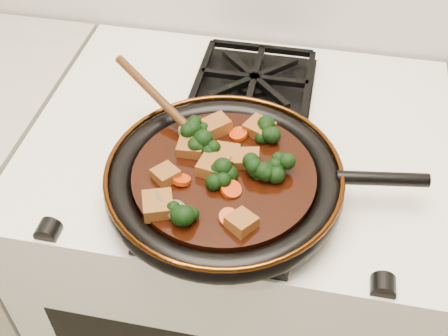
# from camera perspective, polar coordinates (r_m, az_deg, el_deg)

# --- Properties ---
(stove) EXTENTS (0.76, 0.60, 0.90)m
(stove) POSITION_cam_1_polar(r_m,az_deg,el_deg) (1.36, 1.38, -10.67)
(stove) COLOR white
(stove) RESTS_ON ground
(burner_grate_front) EXTENTS (0.23, 0.23, 0.03)m
(burner_grate_front) POSITION_cam_1_polar(r_m,az_deg,el_deg) (0.91, 0.31, -1.69)
(burner_grate_front) COLOR black
(burner_grate_front) RESTS_ON stove
(burner_grate_back) EXTENTS (0.23, 0.23, 0.03)m
(burner_grate_back) POSITION_cam_1_polar(r_m,az_deg,el_deg) (1.11, 3.09, 8.77)
(burner_grate_back) COLOR black
(burner_grate_back) RESTS_ON stove
(skillet) EXTENTS (0.50, 0.37, 0.05)m
(skillet) POSITION_cam_1_polar(r_m,az_deg,el_deg) (0.88, 0.12, -1.20)
(skillet) COLOR black
(skillet) RESTS_ON burner_grate_front
(braising_sauce) EXTENTS (0.29, 0.29, 0.02)m
(braising_sauce) POSITION_cam_1_polar(r_m,az_deg,el_deg) (0.87, 0.00, -0.96)
(braising_sauce) COLOR black
(braising_sauce) RESTS_ON skillet
(tofu_cube_0) EXTENTS (0.05, 0.05, 0.03)m
(tofu_cube_0) POSITION_cam_1_polar(r_m,az_deg,el_deg) (0.79, 1.79, -5.56)
(tofu_cube_0) COLOR brown
(tofu_cube_0) RESTS_ON braising_sauce
(tofu_cube_1) EXTENTS (0.06, 0.05, 0.03)m
(tofu_cube_1) POSITION_cam_1_polar(r_m,az_deg,el_deg) (0.93, 3.65, 3.98)
(tofu_cube_1) COLOR brown
(tofu_cube_1) RESTS_ON braising_sauce
(tofu_cube_2) EXTENTS (0.04, 0.04, 0.03)m
(tofu_cube_2) POSITION_cam_1_polar(r_m,az_deg,el_deg) (0.87, 2.36, 0.87)
(tofu_cube_2) COLOR brown
(tofu_cube_2) RESTS_ON braising_sauce
(tofu_cube_3) EXTENTS (0.04, 0.04, 0.03)m
(tofu_cube_3) POSITION_cam_1_polar(r_m,az_deg,el_deg) (0.89, -3.31, 2.16)
(tofu_cube_3) COLOR brown
(tofu_cube_3) RESTS_ON braising_sauce
(tofu_cube_4) EXTENTS (0.04, 0.04, 0.02)m
(tofu_cube_4) POSITION_cam_1_polar(r_m,az_deg,el_deg) (0.88, 0.26, 1.28)
(tofu_cube_4) COLOR brown
(tofu_cube_4) RESTS_ON braising_sauce
(tofu_cube_5) EXTENTS (0.05, 0.05, 0.03)m
(tofu_cube_5) POSITION_cam_1_polar(r_m,az_deg,el_deg) (0.86, -1.08, 0.12)
(tofu_cube_5) COLOR brown
(tofu_cube_5) RESTS_ON braising_sauce
(tofu_cube_6) EXTENTS (0.05, 0.05, 0.02)m
(tofu_cube_6) POSITION_cam_1_polar(r_m,az_deg,el_deg) (0.86, -5.94, -0.70)
(tofu_cube_6) COLOR brown
(tofu_cube_6) RESTS_ON braising_sauce
(tofu_cube_7) EXTENTS (0.06, 0.06, 0.03)m
(tofu_cube_7) POSITION_cam_1_polar(r_m,az_deg,el_deg) (0.93, -0.79, 4.28)
(tofu_cube_7) COLOR brown
(tofu_cube_7) RESTS_ON braising_sauce
(tofu_cube_8) EXTENTS (0.06, 0.06, 0.02)m
(tofu_cube_8) POSITION_cam_1_polar(r_m,az_deg,el_deg) (0.81, -6.73, -3.78)
(tofu_cube_8) COLOR brown
(tofu_cube_8) RESTS_ON braising_sauce
(broccoli_floret_0) EXTENTS (0.08, 0.08, 0.05)m
(broccoli_floret_0) POSITION_cam_1_polar(r_m,az_deg,el_deg) (0.89, -1.73, 1.82)
(broccoli_floret_0) COLOR black
(broccoli_floret_0) RESTS_ON braising_sauce
(broccoli_floret_1) EXTENTS (0.08, 0.09, 0.07)m
(broccoli_floret_1) POSITION_cam_1_polar(r_m,az_deg,el_deg) (0.92, -3.17, 3.58)
(broccoli_floret_1) COLOR black
(broccoli_floret_1) RESTS_ON braising_sauce
(broccoli_floret_2) EXTENTS (0.07, 0.06, 0.07)m
(broccoli_floret_2) POSITION_cam_1_polar(r_m,az_deg,el_deg) (0.86, 5.64, -0.19)
(broccoli_floret_2) COLOR black
(broccoli_floret_2) RESTS_ON braising_sauce
(broccoli_floret_3) EXTENTS (0.08, 0.08, 0.08)m
(broccoli_floret_3) POSITION_cam_1_polar(r_m,az_deg,el_deg) (0.80, -4.33, -4.80)
(broccoli_floret_3) COLOR black
(broccoli_floret_3) RESTS_ON braising_sauce
(broccoli_floret_4) EXTENTS (0.09, 0.09, 0.07)m
(broccoli_floret_4) POSITION_cam_1_polar(r_m,az_deg,el_deg) (0.85, 3.51, -0.39)
(broccoli_floret_4) COLOR black
(broccoli_floret_4) RESTS_ON braising_sauce
(broccoli_floret_5) EXTENTS (0.06, 0.06, 0.05)m
(broccoli_floret_5) POSITION_cam_1_polar(r_m,az_deg,el_deg) (0.85, -0.55, -1.03)
(broccoli_floret_5) COLOR black
(broccoli_floret_5) RESTS_ON braising_sauce
(broccoli_floret_6) EXTENTS (0.07, 0.07, 0.06)m
(broccoli_floret_6) POSITION_cam_1_polar(r_m,az_deg,el_deg) (0.92, 4.48, 3.59)
(broccoli_floret_6) COLOR black
(broccoli_floret_6) RESTS_ON braising_sauce
(broccoli_floret_7) EXTENTS (0.07, 0.08, 0.07)m
(broccoli_floret_7) POSITION_cam_1_polar(r_m,az_deg,el_deg) (0.88, -2.77, 1.88)
(broccoli_floret_7) COLOR black
(broccoli_floret_7) RESTS_ON braising_sauce
(carrot_coin_0) EXTENTS (0.03, 0.03, 0.01)m
(carrot_coin_0) POSITION_cam_1_polar(r_m,az_deg,el_deg) (0.92, 1.49, 3.45)
(carrot_coin_0) COLOR #BA2E05
(carrot_coin_0) RESTS_ON braising_sauce
(carrot_coin_1) EXTENTS (0.03, 0.03, 0.02)m
(carrot_coin_1) POSITION_cam_1_polar(r_m,az_deg,el_deg) (0.85, -4.33, -1.22)
(carrot_coin_1) COLOR #BA2E05
(carrot_coin_1) RESTS_ON braising_sauce
(carrot_coin_2) EXTENTS (0.03, 0.03, 0.02)m
(carrot_coin_2) POSITION_cam_1_polar(r_m,az_deg,el_deg) (0.80, 0.43, -5.01)
(carrot_coin_2) COLOR #BA2E05
(carrot_coin_2) RESTS_ON braising_sauce
(carrot_coin_3) EXTENTS (0.03, 0.03, 0.02)m
(carrot_coin_3) POSITION_cam_1_polar(r_m,az_deg,el_deg) (0.83, 0.73, -2.18)
(carrot_coin_3) COLOR #BA2E05
(carrot_coin_3) RESTS_ON braising_sauce
(mushroom_slice_0) EXTENTS (0.05, 0.05, 0.03)m
(mushroom_slice_0) POSITION_cam_1_polar(r_m,az_deg,el_deg) (0.82, -5.98, -3.33)
(mushroom_slice_0) COLOR brown
(mushroom_slice_0) RESTS_ON braising_sauce
(mushroom_slice_1) EXTENTS (0.04, 0.04, 0.03)m
(mushroom_slice_1) POSITION_cam_1_polar(r_m,az_deg,el_deg) (0.92, -3.69, 3.73)
(mushroom_slice_1) COLOR brown
(mushroom_slice_1) RESTS_ON braising_sauce
(mushroom_slice_2) EXTENTS (0.03, 0.04, 0.02)m
(mushroom_slice_2) POSITION_cam_1_polar(r_m,az_deg,el_deg) (0.81, -4.83, -4.35)
(mushroom_slice_2) COLOR brown
(mushroom_slice_2) RESTS_ON braising_sauce
(wooden_spoon) EXTENTS (0.14, 0.11, 0.24)m
(wooden_spoon) POSITION_cam_1_polar(r_m,az_deg,el_deg) (0.92, -4.17, 4.59)
(wooden_spoon) COLOR #43240E
(wooden_spoon) RESTS_ON braising_sauce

